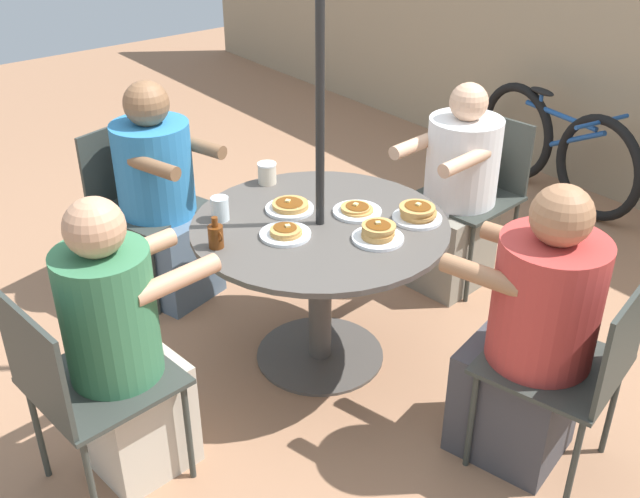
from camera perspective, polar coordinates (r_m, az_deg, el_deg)
ground_plane at (r=3.59m, az=0.00°, el=-8.10°), size 12.00×12.00×0.00m
patio_table at (r=3.28m, az=0.00°, el=-0.48°), size 1.11×1.11×0.71m
umbrella_pole at (r=3.00m, az=0.00°, el=11.00°), size 0.04×0.04×2.48m
patio_chair_north at (r=2.86m, az=18.99°, el=-8.20°), size 0.57×0.57×0.87m
diner_north at (r=2.90m, az=15.80°, el=-6.86°), size 0.57×0.48×1.17m
patio_chair_east at (r=4.11m, az=11.81°, el=4.79°), size 0.51×0.51×0.87m
diner_east at (r=3.98m, az=10.30°, el=3.84°), size 0.41×0.58×1.11m
patio_chair_south at (r=4.01m, az=-13.69°, el=3.97°), size 0.58×0.58×0.87m
diner_south at (r=3.89m, az=-11.95°, el=3.37°), size 0.56×0.49×1.15m
patio_chair_west at (r=2.76m, az=-17.84°, el=-9.55°), size 0.51×0.51×0.87m
diner_west at (r=2.80m, az=-14.80°, el=-7.78°), size 0.38×0.55×1.17m
pancake_plate_a at (r=3.07m, az=4.44°, el=1.18°), size 0.22×0.22×0.08m
pancake_plate_b at (r=3.25m, az=7.42°, el=2.68°), size 0.22×0.22×0.08m
pancake_plate_c at (r=3.31m, az=-2.31°, el=3.23°), size 0.22×0.22×0.05m
pancake_plate_d at (r=3.10m, az=-2.63°, el=1.22°), size 0.22×0.22×0.05m
pancake_plate_e at (r=3.29m, az=2.83°, el=2.95°), size 0.22×0.22×0.04m
syrup_bottle at (r=3.03m, az=-7.94°, el=1.01°), size 0.08×0.06×0.13m
coffee_cup at (r=3.57m, az=-4.05°, el=5.78°), size 0.09×0.09×0.10m
drinking_glass_a at (r=3.24m, az=-7.62°, el=3.06°), size 0.08×0.08×0.10m
bicycle at (r=5.21m, az=17.48°, el=7.38°), size 1.41×0.44×0.70m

